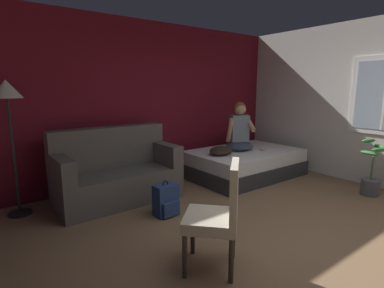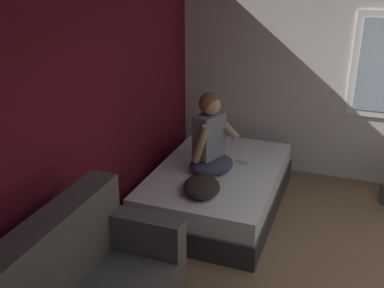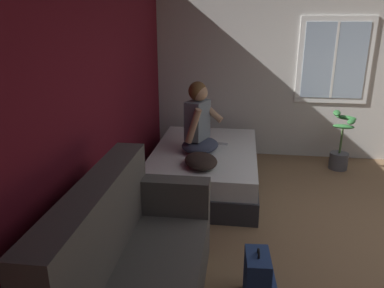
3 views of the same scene
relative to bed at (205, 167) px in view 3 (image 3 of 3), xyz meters
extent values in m
cube|color=maroon|center=(-1.39, 0.96, 1.11)|extent=(10.30, 0.16, 2.70)
cube|color=silver|center=(1.35, -2.14, 1.11)|extent=(0.16, 7.44, 2.70)
cube|color=white|center=(1.25, -1.74, 1.25)|extent=(0.02, 1.04, 1.24)
cube|color=#9EB2C6|center=(1.24, -1.74, 1.25)|extent=(0.01, 0.88, 1.08)
cube|color=white|center=(1.24, -1.74, 1.25)|extent=(0.01, 0.04, 1.08)
cube|color=#2D2D33|center=(0.00, 0.00, -0.11)|extent=(2.04, 1.33, 0.26)
cube|color=white|center=(0.00, 0.00, 0.13)|extent=(1.98, 1.29, 0.22)
cube|color=#514C47|center=(-2.36, 0.49, 0.50)|extent=(1.70, 0.25, 0.60)
cube|color=#514C47|center=(-1.60, 0.20, 0.36)|extent=(0.19, 0.80, 0.32)
ellipsoid|color=#383D51|center=(-0.08, 0.05, 0.32)|extent=(0.64, 0.59, 0.16)
cube|color=slate|center=(-0.07, 0.09, 0.64)|extent=(0.38, 0.30, 0.48)
cylinder|color=tan|center=(-0.27, 0.12, 0.62)|extent=(0.15, 0.23, 0.44)
cylinder|color=tan|center=(0.06, -0.04, 0.74)|extent=(0.21, 0.38, 0.29)
sphere|color=tan|center=(-0.07, 0.07, 0.99)|extent=(0.21, 0.21, 0.21)
ellipsoid|color=brown|center=(-0.07, 0.09, 1.00)|extent=(0.29, 0.29, 0.23)
cube|color=navy|center=(-2.08, -0.61, -0.04)|extent=(0.31, 0.20, 0.40)
torus|color=black|center=(-2.08, -0.61, 0.18)|extent=(0.09, 0.02, 0.09)
ellipsoid|color=#2D231E|center=(-0.59, -0.01, 0.31)|extent=(0.57, 0.50, 0.14)
cube|color=#B7B7BC|center=(0.24, -0.20, 0.25)|extent=(0.09, 0.15, 0.01)
cylinder|color=#4C4C51|center=(0.78, -1.86, -0.12)|extent=(0.26, 0.26, 0.24)
cylinder|color=#426033|center=(0.78, -1.86, 0.18)|extent=(0.03, 0.03, 0.36)
ellipsoid|color=#2D6B33|center=(0.68, -1.84, 0.42)|extent=(0.15, 0.29, 0.06)
ellipsoid|color=#2D6B33|center=(0.87, -1.91, 0.50)|extent=(0.22, 0.29, 0.06)
ellipsoid|color=#2D6B33|center=(0.80, -1.76, 0.58)|extent=(0.29, 0.15, 0.06)
ellipsoid|color=#2D6B33|center=(0.74, -1.95, 0.48)|extent=(0.30, 0.21, 0.06)
camera|label=1|loc=(-3.98, -3.70, 1.36)|focal=28.00mm
camera|label=2|loc=(-4.31, -1.29, 2.37)|focal=42.00mm
camera|label=3|loc=(-4.49, -0.45, 1.83)|focal=35.00mm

